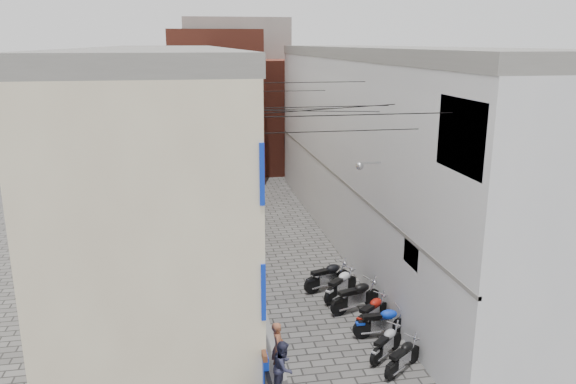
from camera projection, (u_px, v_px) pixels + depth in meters
plinth at (236, 249)px, 25.47m from camera, size 0.90×26.00×0.25m
building_left at (165, 157)px, 23.79m from camera, size 5.10×27.00×9.00m
building_right at (388, 149)px, 25.56m from camera, size 5.94×26.00×9.00m
building_far_brick_left at (215, 105)px, 38.48m from camera, size 6.00×6.00×10.00m
building_far_brick_right at (282, 115)px, 41.51m from camera, size 5.00×6.00×8.00m
building_far_concrete at (236, 91)px, 44.40m from camera, size 8.00×5.00×11.00m
far_shopfront at (250, 167)px, 37.15m from camera, size 2.00×0.30×2.40m
overhead_wires at (306, 106)px, 18.93m from camera, size 5.80×13.02×1.32m
motorcycle_a at (403, 355)px, 16.09m from camera, size 1.73×1.48×1.01m
motorcycle_b at (386, 342)px, 16.81m from camera, size 1.67×1.55×1.00m
motorcycle_c at (382, 321)px, 17.97m from camera, size 1.94×0.62×1.12m
motorcycle_d at (372, 310)px, 18.75m from camera, size 1.80×1.59×1.06m
motorcycle_e at (356, 295)px, 19.70m from camera, size 2.19×1.29×1.21m
motorcycle_f at (341, 283)px, 20.71m from camera, size 1.91×1.80×1.16m
motorcycle_g at (328, 275)px, 21.41m from camera, size 2.18×1.32×1.20m
person_a at (278, 347)px, 15.60m from camera, size 0.45×0.60×1.48m
person_b at (284, 367)px, 14.65m from camera, size 0.82×0.89×1.46m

